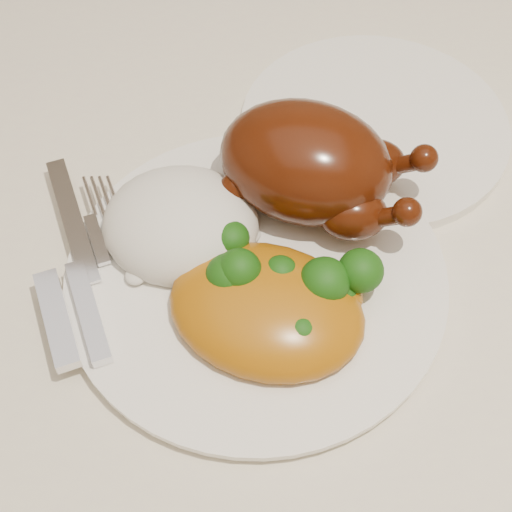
{
  "coord_description": "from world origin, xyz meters",
  "views": [
    {
      "loc": [
        0.01,
        -0.38,
        1.22
      ],
      "look_at": [
        0.02,
        -0.09,
        0.8
      ],
      "focal_mm": 50.0,
      "sensor_mm": 36.0,
      "label": 1
    }
  ],
  "objects_px": {
    "dining_table": "(236,265)",
    "dinner_plate": "(256,276)",
    "side_plate": "(374,125)",
    "roast_chicken": "(310,164)"
  },
  "relations": [
    {
      "from": "dining_table",
      "to": "side_plate",
      "type": "distance_m",
      "value": 0.18
    },
    {
      "from": "dinner_plate",
      "to": "roast_chicken",
      "type": "relative_size",
      "value": 1.56
    },
    {
      "from": "dining_table",
      "to": "dinner_plate",
      "type": "xyz_separation_m",
      "value": [
        0.02,
        -0.09,
        0.11
      ]
    },
    {
      "from": "dining_table",
      "to": "roast_chicken",
      "type": "relative_size",
      "value": 8.95
    },
    {
      "from": "dining_table",
      "to": "roast_chicken",
      "type": "xyz_separation_m",
      "value": [
        0.06,
        -0.02,
        0.16
      ]
    },
    {
      "from": "dining_table",
      "to": "side_plate",
      "type": "relative_size",
      "value": 6.84
    },
    {
      "from": "side_plate",
      "to": "roast_chicken",
      "type": "distance_m",
      "value": 0.12
    },
    {
      "from": "dinner_plate",
      "to": "dining_table",
      "type": "bearing_deg",
      "value": 100.64
    },
    {
      "from": "dining_table",
      "to": "side_plate",
      "type": "height_order",
      "value": "side_plate"
    },
    {
      "from": "dinner_plate",
      "to": "side_plate",
      "type": "bearing_deg",
      "value": 54.88
    }
  ]
}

